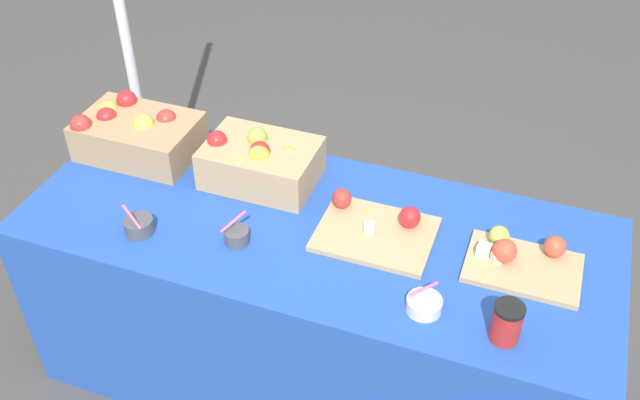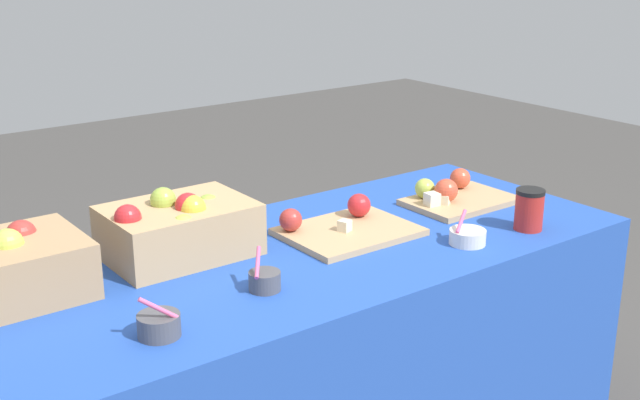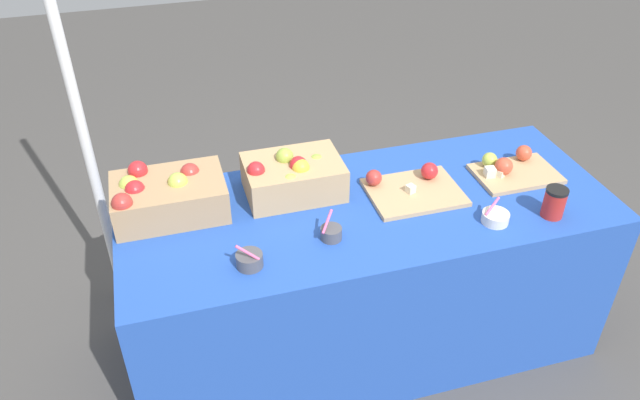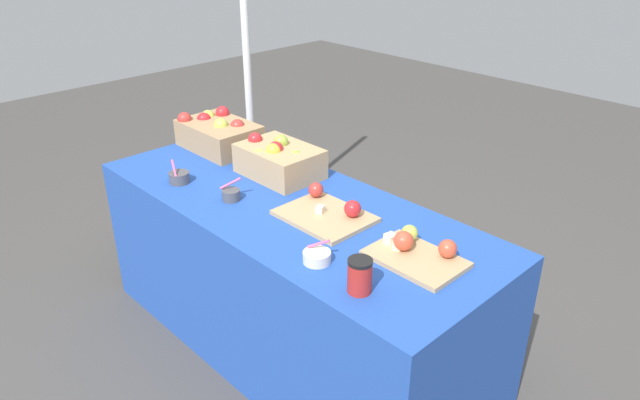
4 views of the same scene
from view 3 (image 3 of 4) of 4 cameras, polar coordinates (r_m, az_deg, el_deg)
ground_plane at (r=2.89m, az=3.81°, el=-12.41°), size 10.00×10.00×0.00m
table at (r=2.62m, az=4.12°, el=-6.98°), size 1.90×0.76×0.74m
apple_crate_left at (r=2.37m, az=-13.88°, el=0.40°), size 0.41×0.28×0.18m
apple_crate_middle at (r=2.41m, az=-2.48°, el=2.21°), size 0.37×0.26×0.18m
cutting_board_front at (r=2.47m, az=8.42°, el=1.12°), size 0.36×0.28×0.09m
cutting_board_back at (r=2.66m, az=17.16°, el=2.78°), size 0.33×0.23×0.09m
sample_bowl_near at (r=2.37m, az=15.80°, el=-1.54°), size 0.10×0.10×0.09m
sample_bowl_mid at (r=2.10m, az=-6.50°, el=-5.49°), size 0.09×0.09×0.10m
sample_bowl_far at (r=2.20m, az=1.02°, el=-3.03°), size 0.08×0.09×0.10m
coffee_cup at (r=2.45m, az=20.72°, el=-0.21°), size 0.08×0.08×0.12m
tent_pole at (r=2.67m, az=-21.27°, el=7.21°), size 0.04×0.04×1.95m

